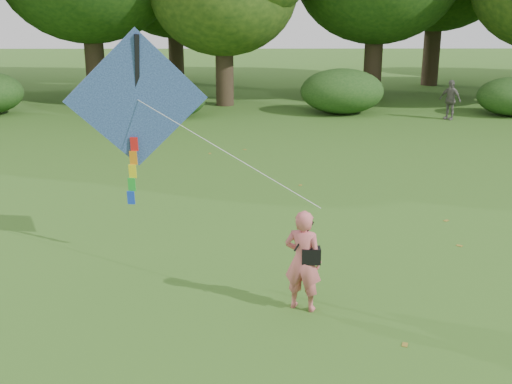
{
  "coord_description": "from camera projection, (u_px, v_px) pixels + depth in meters",
  "views": [
    {
      "loc": [
        -0.81,
        -8.95,
        4.94
      ],
      "look_at": [
        -0.73,
        2.0,
        1.5
      ],
      "focal_mm": 45.0,
      "sensor_mm": 36.0,
      "label": 1
    }
  ],
  "objects": [
    {
      "name": "shrub_band",
      "position": [
        253.0,
        94.0,
        26.56
      ],
      "size": [
        39.15,
        3.22,
        1.88
      ],
      "color": "#264919",
      "rests_on": "ground"
    },
    {
      "name": "fallen_leaves",
      "position": [
        357.0,
        237.0,
        13.44
      ],
      "size": [
        7.66,
        14.6,
        0.01
      ],
      "color": "olive",
      "rests_on": "ground"
    },
    {
      "name": "man_kite_flyer",
      "position": [
        303.0,
        261.0,
        10.19
      ],
      "size": [
        0.72,
        0.61,
        1.68
      ],
      "primitive_type": "imported",
      "rotation": [
        0.0,
        0.0,
        2.75
      ],
      "color": "#CD6064",
      "rests_on": "ground"
    },
    {
      "name": "crossbody_bag",
      "position": [
        311.0,
        255.0,
        10.13
      ],
      "size": [
        0.43,
        0.2,
        0.69
      ],
      "color": "black",
      "rests_on": "ground"
    },
    {
      "name": "bystander_right",
      "position": [
        450.0,
        100.0,
        25.6
      ],
      "size": [
        0.91,
        0.95,
        1.59
      ],
      "primitive_type": "imported",
      "rotation": [
        0.0,
        0.0,
        -0.84
      ],
      "color": "#66615A",
      "rests_on": "ground"
    },
    {
      "name": "flying_kite",
      "position": [
        137.0,
        102.0,
        11.55
      ],
      "size": [
        4.39,
        2.52,
        3.28
      ],
      "color": "#224796",
      "rests_on": "ground"
    },
    {
      "name": "ground",
      "position": [
        303.0,
        322.0,
        10.02
      ],
      "size": [
        100.0,
        100.0,
        0.0
      ],
      "primitive_type": "plane",
      "color": "#265114",
      "rests_on": "ground"
    }
  ]
}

